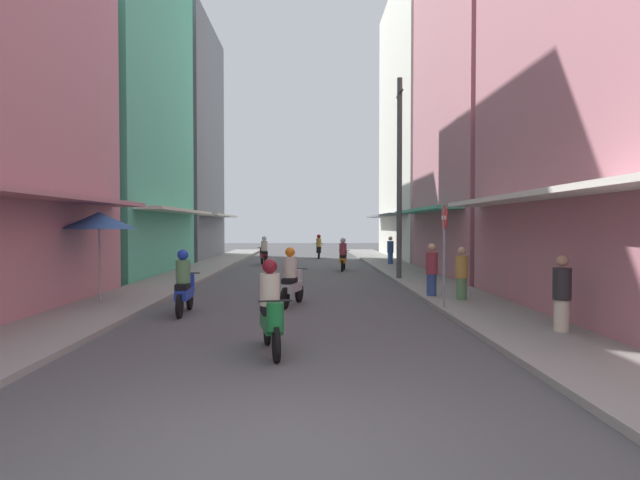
# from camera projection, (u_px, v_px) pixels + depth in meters

# --- Properties ---
(ground_plane) EXTENTS (86.91, 86.91, 0.00)m
(ground_plane) POSITION_uv_depth(u_px,v_px,m) (299.00, 280.00, 20.64)
(ground_plane) COLOR #4C4C4F
(sidewalk_left) EXTENTS (2.19, 47.51, 0.12)m
(sidewalk_left) POSITION_uv_depth(u_px,v_px,m) (179.00, 278.00, 20.54)
(sidewalk_left) COLOR gray
(sidewalk_left) RESTS_ON ground
(sidewalk_right) EXTENTS (2.19, 47.51, 0.12)m
(sidewalk_right) POSITION_uv_depth(u_px,v_px,m) (417.00, 278.00, 20.74)
(sidewalk_right) COLOR gray
(sidewalk_right) RESTS_ON ground
(building_left_mid) EXTENTS (7.05, 10.29, 16.65)m
(building_left_mid) POSITION_uv_depth(u_px,v_px,m) (99.00, 85.00, 22.83)
(building_left_mid) COLOR #4CB28C
(building_left_mid) RESTS_ON ground
(building_left_far) EXTENTS (7.05, 9.28, 15.06)m
(building_left_far) POSITION_uv_depth(u_px,v_px,m) (166.00, 142.00, 33.53)
(building_left_far) COLOR slate
(building_left_far) RESTS_ON ground
(building_right_mid) EXTENTS (7.05, 9.70, 14.77)m
(building_right_mid) POSITION_uv_depth(u_px,v_px,m) (505.00, 104.00, 22.28)
(building_right_mid) COLOR #B7727F
(building_right_mid) RESTS_ON ground
(building_right_far) EXTENTS (7.05, 12.47, 17.62)m
(building_right_far) POSITION_uv_depth(u_px,v_px,m) (438.00, 124.00, 33.99)
(building_right_far) COLOR silver
(building_right_far) RESTS_ON ground
(motorbike_green) EXTENTS (0.61, 1.79, 1.58)m
(motorbike_green) POSITION_uv_depth(u_px,v_px,m) (271.00, 311.00, 8.80)
(motorbike_green) COLOR black
(motorbike_green) RESTS_ON ground
(motorbike_orange) EXTENTS (0.56, 1.80, 1.58)m
(motorbike_orange) POSITION_uv_depth(u_px,v_px,m) (343.00, 256.00, 24.74)
(motorbike_orange) COLOR black
(motorbike_orange) RESTS_ON ground
(motorbike_black) EXTENTS (0.55, 1.81, 1.58)m
(motorbike_black) POSITION_uv_depth(u_px,v_px,m) (319.00, 248.00, 33.92)
(motorbike_black) COLOR black
(motorbike_black) RESTS_ON ground
(motorbike_blue) EXTENTS (0.55, 1.81, 1.58)m
(motorbike_blue) POSITION_uv_depth(u_px,v_px,m) (185.00, 285.00, 12.63)
(motorbike_blue) COLOR black
(motorbike_blue) RESTS_ON ground
(motorbike_silver) EXTENTS (0.69, 1.76, 1.58)m
(motorbike_silver) POSITION_uv_depth(u_px,v_px,m) (292.00, 279.00, 13.95)
(motorbike_silver) COLOR black
(motorbike_silver) RESTS_ON ground
(motorbike_maroon) EXTENTS (0.66, 1.77, 1.58)m
(motorbike_maroon) POSITION_uv_depth(u_px,v_px,m) (264.00, 252.00, 28.35)
(motorbike_maroon) COLOR black
(motorbike_maroon) RESTS_ON ground
(pedestrian_crossing) EXTENTS (0.34, 0.34, 1.63)m
(pedestrian_crossing) POSITION_uv_depth(u_px,v_px,m) (432.00, 272.00, 15.07)
(pedestrian_crossing) COLOR #334C8C
(pedestrian_crossing) RESTS_ON ground
(pedestrian_far) EXTENTS (0.34, 0.34, 1.59)m
(pedestrian_far) POSITION_uv_depth(u_px,v_px,m) (562.00, 296.00, 9.96)
(pedestrian_far) COLOR beige
(pedestrian_far) RESTS_ON ground
(pedestrian_midway) EXTENTS (0.34, 0.34, 1.58)m
(pedestrian_midway) POSITION_uv_depth(u_px,v_px,m) (390.00, 251.00, 27.61)
(pedestrian_midway) COLOR #334C8C
(pedestrian_midway) RESTS_ON ground
(pedestrian_foreground) EXTENTS (0.34, 0.34, 1.57)m
(pedestrian_foreground) POSITION_uv_depth(u_px,v_px,m) (462.00, 276.00, 14.25)
(pedestrian_foreground) COLOR #598C59
(pedestrian_foreground) RESTS_ON ground
(vendor_umbrella) EXTENTS (1.89, 1.89, 2.51)m
(vendor_umbrella) POSITION_uv_depth(u_px,v_px,m) (99.00, 221.00, 13.78)
(vendor_umbrella) COLOR #99999E
(vendor_umbrella) RESTS_ON ground
(utility_pole) EXTENTS (0.20, 1.20, 7.81)m
(utility_pole) POSITION_uv_depth(u_px,v_px,m) (399.00, 178.00, 20.01)
(utility_pole) COLOR #4C4C4F
(utility_pole) RESTS_ON ground
(street_sign_no_entry) EXTENTS (0.07, 0.60, 2.65)m
(street_sign_no_entry) POSITION_uv_depth(u_px,v_px,m) (444.00, 243.00, 13.00)
(street_sign_no_entry) COLOR gray
(street_sign_no_entry) RESTS_ON ground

